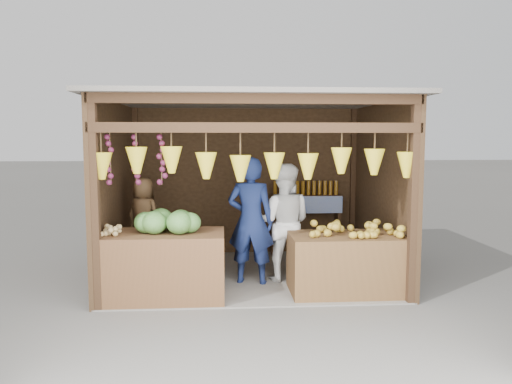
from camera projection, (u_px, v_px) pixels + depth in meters
ground at (251, 275)px, 7.60m from camera, size 80.00×80.00×0.00m
stall_structure at (249, 166)px, 7.37m from camera, size 4.30×3.30×2.66m
back_shelf at (306, 206)px, 8.85m from camera, size 1.25×0.32×1.32m
counter_left at (165, 266)px, 6.42m from camera, size 1.52×0.85×0.87m
counter_right at (346, 264)px, 6.67m from camera, size 1.51×0.85×0.80m
stool at (145, 265)px, 7.58m from camera, size 0.34×0.34×0.32m
man_standing at (251, 221)px, 7.05m from camera, size 0.75×0.58×1.82m
woman_standing at (284, 222)px, 7.24m from camera, size 0.95×0.81×1.72m
vendor_seated at (143, 216)px, 7.50m from camera, size 0.68×0.60×1.17m
melon_pile at (165, 220)px, 6.38m from camera, size 1.00×0.50×0.32m
tanfruit_pile at (109, 230)px, 6.22m from camera, size 0.34×0.40×0.13m
mango_pile at (352, 227)px, 6.59m from camera, size 1.40×0.64×0.22m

